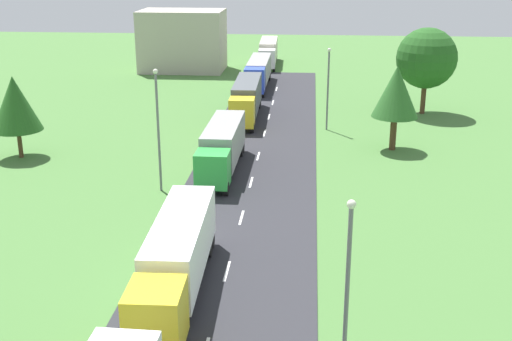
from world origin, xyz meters
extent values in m
cube|color=white|center=(0.00, 32.17, 0.07)|extent=(0.16, 2.40, 0.01)
cube|color=white|center=(0.00, 39.83, 0.07)|extent=(0.16, 2.40, 0.01)
cube|color=white|center=(0.00, 46.82, 0.07)|extent=(0.16, 2.40, 0.01)
cube|color=white|center=(0.00, 53.52, 0.07)|extent=(0.16, 2.40, 0.01)
cube|color=white|center=(0.00, 61.07, 0.07)|extent=(0.16, 2.40, 0.01)
cube|color=white|center=(0.00, 67.62, 0.07)|extent=(0.16, 2.40, 0.01)
cube|color=white|center=(0.00, 74.56, 0.07)|extent=(0.16, 2.40, 0.01)
cube|color=white|center=(0.00, 82.53, 0.07)|extent=(0.16, 2.40, 0.01)
cube|color=yellow|center=(-2.05, 24.24, 1.93)|extent=(2.52, 2.82, 2.73)
cube|color=black|center=(-2.01, 22.93, 2.42)|extent=(2.10, 0.16, 1.20)
cube|color=white|center=(-2.25, 30.90, 2.29)|extent=(2.79, 9.94, 2.86)
cube|color=black|center=(-2.25, 30.90, 0.66)|extent=(1.18, 9.40, 0.24)
cylinder|color=black|center=(-1.29, 33.89, 0.56)|extent=(0.38, 1.01, 1.00)
cylinder|color=black|center=(-3.39, 33.83, 0.56)|extent=(0.38, 1.01, 1.00)
cylinder|color=black|center=(-1.32, 35.07, 0.56)|extent=(0.38, 1.01, 1.00)
cylinder|color=black|center=(-3.42, 35.01, 0.56)|extent=(0.38, 1.01, 1.00)
cube|color=green|center=(-2.60, 44.42, 1.86)|extent=(2.45, 2.25, 2.60)
cube|color=black|center=(-2.60, 43.36, 2.33)|extent=(2.10, 0.11, 1.15)
cube|color=gray|center=(-2.58, 50.56, 2.28)|extent=(2.54, 9.36, 2.84)
cube|color=black|center=(-2.58, 50.56, 0.66)|extent=(0.93, 8.89, 0.24)
cylinder|color=black|center=(-1.55, 43.86, 0.56)|extent=(0.35, 1.00, 1.00)
cylinder|color=black|center=(-3.65, 43.87, 0.56)|extent=(0.35, 1.00, 1.00)
cylinder|color=black|center=(-1.52, 53.36, 0.56)|extent=(0.35, 1.00, 1.00)
cylinder|color=black|center=(-3.62, 53.37, 0.56)|extent=(0.35, 1.00, 1.00)
cylinder|color=black|center=(-1.51, 54.49, 0.56)|extent=(0.35, 1.00, 1.00)
cylinder|color=black|center=(-3.61, 54.49, 0.56)|extent=(0.35, 1.00, 1.00)
cube|color=yellow|center=(-2.26, 61.64, 1.96)|extent=(2.48, 2.30, 2.79)
cube|color=black|center=(-2.24, 60.57, 2.46)|extent=(2.10, 0.14, 1.23)
cube|color=#4C5156|center=(-2.39, 68.26, 2.34)|extent=(2.70, 10.35, 2.97)
cube|color=black|center=(-2.39, 68.26, 0.66)|extent=(1.09, 9.80, 0.24)
cylinder|color=black|center=(-1.20, 61.09, 0.56)|extent=(0.37, 1.01, 1.00)
cylinder|color=black|center=(-3.30, 61.05, 0.56)|extent=(0.37, 1.01, 1.00)
cylinder|color=black|center=(-1.41, 71.38, 0.56)|extent=(0.37, 1.01, 1.00)
cylinder|color=black|center=(-3.51, 71.33, 0.56)|extent=(0.37, 1.01, 1.00)
cylinder|color=black|center=(-1.43, 72.61, 0.56)|extent=(0.37, 1.01, 1.00)
cylinder|color=black|center=(-3.53, 72.57, 0.56)|extent=(0.37, 1.01, 1.00)
cube|color=blue|center=(-2.43, 77.77, 2.03)|extent=(2.45, 2.40, 2.94)
cube|color=black|center=(-2.42, 76.63, 2.56)|extent=(2.10, 0.11, 1.30)
cube|color=gray|center=(-2.45, 84.85, 2.20)|extent=(2.53, 11.09, 2.67)
cube|color=black|center=(-2.45, 84.85, 0.66)|extent=(0.93, 10.53, 0.24)
cylinder|color=black|center=(-1.38, 77.17, 0.56)|extent=(0.35, 1.00, 1.00)
cylinder|color=black|center=(-3.48, 77.17, 0.56)|extent=(0.35, 1.00, 1.00)
cylinder|color=black|center=(-1.40, 88.18, 0.56)|extent=(0.35, 1.00, 1.00)
cylinder|color=black|center=(-3.50, 88.18, 0.56)|extent=(0.35, 1.00, 1.00)
cylinder|color=black|center=(-1.41, 89.51, 0.56)|extent=(0.35, 1.00, 1.00)
cylinder|color=black|center=(-3.51, 89.51, 0.56)|extent=(0.35, 1.00, 1.00)
cube|color=white|center=(-2.16, 95.51, 1.90)|extent=(2.51, 2.65, 2.68)
cube|color=black|center=(-2.12, 94.28, 2.38)|extent=(2.10, 0.16, 1.18)
cube|color=beige|center=(-2.34, 102.30, 2.30)|extent=(2.78, 10.38, 2.89)
cube|color=black|center=(-2.34, 102.30, 0.66)|extent=(1.17, 9.82, 0.24)
cylinder|color=black|center=(-1.09, 94.89, 0.56)|extent=(0.38, 1.01, 1.00)
cylinder|color=black|center=(-3.19, 94.84, 0.56)|extent=(0.38, 1.01, 1.00)
cylinder|color=black|center=(-1.38, 105.43, 0.56)|extent=(0.38, 1.01, 1.00)
cylinder|color=black|center=(-3.48, 105.37, 0.56)|extent=(0.38, 1.01, 1.00)
cylinder|color=black|center=(-1.41, 106.66, 0.56)|extent=(0.38, 1.01, 1.00)
cylinder|color=black|center=(-3.51, 106.60, 0.56)|extent=(0.38, 1.01, 1.00)
cylinder|color=slate|center=(5.99, 22.71, 3.95)|extent=(0.18, 0.18, 7.91)
sphere|color=silver|center=(5.99, 22.71, 8.03)|extent=(0.36, 0.36, 0.36)
cylinder|color=slate|center=(-6.53, 44.63, 4.40)|extent=(0.18, 0.18, 8.80)
sphere|color=silver|center=(-6.53, 44.63, 8.92)|extent=(0.36, 0.36, 0.36)
cylinder|color=slate|center=(6.06, 63.11, 3.90)|extent=(0.18, 0.18, 7.79)
sphere|color=silver|center=(6.06, 63.11, 7.91)|extent=(0.36, 0.36, 0.36)
cylinder|color=#513823|center=(-20.42, 51.69, 1.21)|extent=(0.38, 0.38, 2.43)
cone|color=#23561E|center=(-20.42, 51.69, 4.75)|extent=(4.23, 4.23, 4.65)
cylinder|color=#513823|center=(16.65, 70.87, 1.81)|extent=(0.54, 0.54, 3.62)
sphere|color=#23561E|center=(16.65, 70.87, 6.05)|extent=(6.47, 6.47, 6.47)
cylinder|color=#513823|center=(11.81, 56.73, 1.52)|extent=(0.57, 0.57, 3.03)
cone|color=#2D6628|center=(11.81, 56.73, 5.29)|extent=(4.10, 4.10, 4.51)
cube|color=#B2A899|center=(-14.61, 95.39, 4.38)|extent=(12.11, 8.23, 8.76)
camera|label=1|loc=(4.36, 0.14, 16.95)|focal=45.50mm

